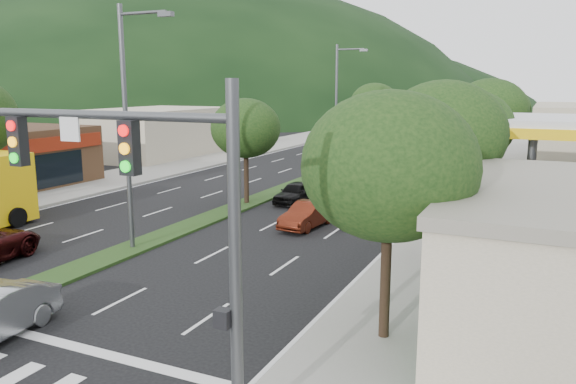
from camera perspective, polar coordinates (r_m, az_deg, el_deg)
The scene contains 20 objects.
sidewalk_right at distance 35.86m, azimuth 19.33°, elevation -0.70°, with size 5.00×90.00×0.15m, color gray.
sidewalk_left at distance 45.77m, azimuth -14.27°, elevation 1.98°, with size 6.00×90.00×0.15m, color gray.
median at distance 41.71m, azimuth 2.45°, elevation 1.44°, with size 1.60×56.00×0.12m, color #1D3714.
traffic_signal at distance 11.01m, azimuth -12.65°, elevation -1.17°, with size 6.12×0.40×7.00m.
bldg_left_far at distance 56.23m, azimuth -13.39°, elevation 5.90°, with size 9.00×14.00×4.60m, color beige.
hill_far at distance 153.65m, azimuth -13.86°, elevation 7.99°, with size 176.00×132.00×82.00m, color black.
tree_r_a at distance 14.67m, azimuth 10.25°, elevation 2.58°, with size 4.60×4.60×6.63m.
tree_r_b at distance 22.44m, azimuth 15.50°, elevation 5.74°, with size 4.80×4.80×6.94m.
tree_r_c at distance 30.36m, azimuth 17.99°, elevation 6.30°, with size 4.40×4.40×6.48m.
tree_r_d at distance 40.26m, azimuth 19.80°, elevation 7.81°, with size 5.00×5.00×7.17m.
tree_r_e at distance 50.23m, azimuth 20.85°, elevation 7.89°, with size 4.60×4.60×6.71m.
tree_med_near at distance 32.21m, azimuth -4.32°, elevation 6.46°, with size 4.00×4.00×6.02m.
tree_med_far at distance 56.31m, azimuth 8.78°, elevation 8.83°, with size 4.80×4.80×6.94m.
streetlight_near at distance 23.79m, azimuth -15.79°, elevation 7.32°, with size 2.60×0.25×10.00m.
streetlight_mid at distance 45.76m, azimuth 5.16°, elevation 9.19°, with size 2.60×0.25×10.00m.
car_queue_a at distance 33.05m, azimuth 0.77°, elevation -0.05°, with size 1.49×3.69×1.26m, color black.
car_queue_b at distance 37.12m, azimuth 5.93°, elevation 1.11°, with size 1.77×4.36×1.27m, color #525358.
car_queue_c at distance 27.45m, azimuth 1.98°, elevation -2.33°, with size 1.32×3.78×1.25m, color #531B0D.
car_queue_d at distance 41.76m, azimuth 8.45°, elevation 2.14°, with size 2.10×4.55×1.27m, color black.
motorhome at distance 41.21m, azimuth 12.98°, elevation 3.48°, with size 2.92×8.78×3.35m.
Camera 1 is at (15.63, -10.06, 6.89)m, focal length 35.00 mm.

